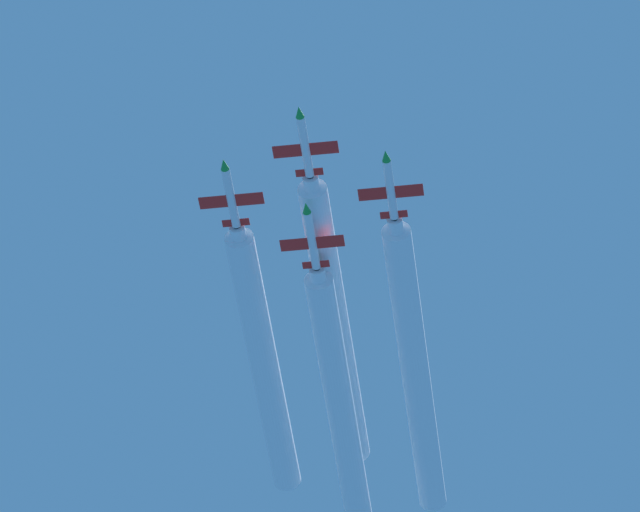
% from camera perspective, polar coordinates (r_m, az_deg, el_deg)
% --- Properties ---
extents(jet_lead, '(8.14, 11.85, 2.85)m').
position_cam_1_polar(jet_lead, '(296.20, -0.36, 2.66)').
color(jet_lead, silver).
extents(jet_left_wingman, '(8.14, 11.85, 2.85)m').
position_cam_1_polar(jet_left_wingman, '(298.59, 1.67, 1.64)').
color(jet_left_wingman, silver).
extents(jet_right_wingman, '(8.14, 11.85, 2.85)m').
position_cam_1_polar(jet_right_wingman, '(300.21, -2.13, 1.44)').
color(jet_right_wingman, silver).
extents(jet_slot, '(8.14, 11.85, 2.85)m').
position_cam_1_polar(jet_slot, '(302.92, -0.20, 0.43)').
color(jet_slot, silver).
extents(smoke_trail_lead, '(3.81, 52.75, 3.81)m').
position_cam_1_polar(smoke_trail_lead, '(318.12, 0.35, -1.58)').
color(smoke_trail_lead, white).
extents(smoke_trail_left_wingman, '(3.81, 55.63, 3.81)m').
position_cam_1_polar(smoke_trail_left_wingman, '(322.06, 2.26, -2.67)').
color(smoke_trail_left_wingman, white).
extents(smoke_trail_right_wingman, '(3.81, 49.76, 3.81)m').
position_cam_1_polar(smoke_trail_right_wingman, '(321.37, -1.34, -2.48)').
color(smoke_trail_right_wingman, white).
extents(smoke_trail_slot, '(3.81, 51.59, 3.81)m').
position_cam_1_polar(smoke_trail_slot, '(325.24, 0.47, -3.50)').
color(smoke_trail_slot, white).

